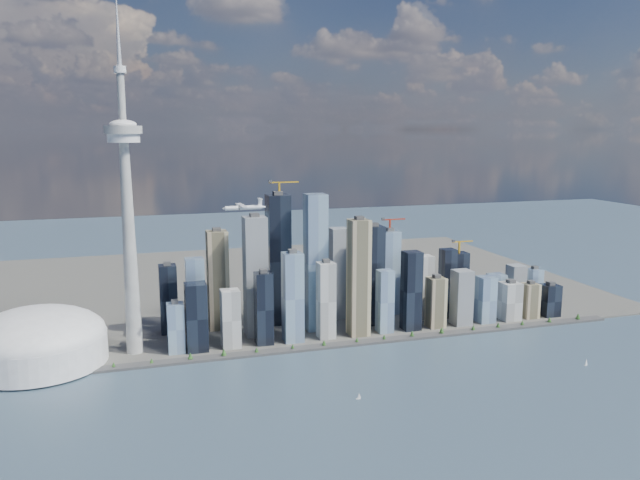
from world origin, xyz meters
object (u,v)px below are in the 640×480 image
object	(u,v)px
sailboat_east	(586,363)
airplane	(244,207)
dome_stadium	(38,341)
needle_tower	(127,208)
sailboat_west	(359,397)

from	to	relation	value
sailboat_east	airplane	bearing A→B (deg)	140.30
dome_stadium	airplane	bearing A→B (deg)	-14.49
airplane	sailboat_east	bearing A→B (deg)	-20.46
needle_tower	airplane	bearing A→B (deg)	-28.23
needle_tower	dome_stadium	xyz separation A→B (m)	(-140.00, -10.00, -196.40)
airplane	sailboat_east	world-z (taller)	airplane
needle_tower	sailboat_east	world-z (taller)	needle_tower
needle_tower	dome_stadium	world-z (taller)	needle_tower
needle_tower	sailboat_west	distance (m)	453.04
needle_tower	airplane	xyz separation A→B (m)	(165.88, -89.06, 6.29)
dome_stadium	sailboat_east	distance (m)	836.45
sailboat_west	sailboat_east	bearing A→B (deg)	6.76
sailboat_west	sailboat_east	size ratio (longest dim) A/B	0.89
airplane	sailboat_east	xyz separation A→B (m)	(494.53, -161.10, -238.71)
airplane	needle_tower	bearing A→B (deg)	149.36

